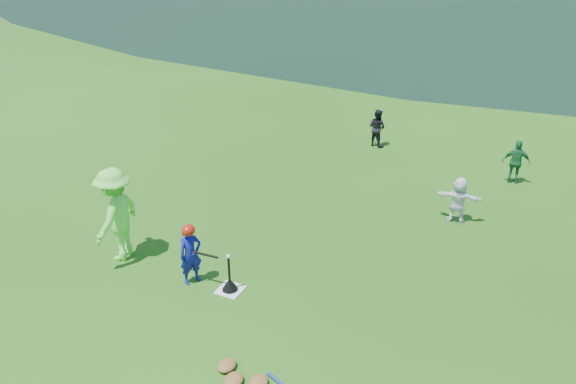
# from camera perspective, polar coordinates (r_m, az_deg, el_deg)

# --- Properties ---
(ground) EXTENTS (120.00, 120.00, 0.00)m
(ground) POSITION_cam_1_polar(r_m,az_deg,el_deg) (10.55, -5.89, -9.89)
(ground) COLOR #1E4F12
(ground) RESTS_ON ground
(home_plate) EXTENTS (0.45, 0.45, 0.02)m
(home_plate) POSITION_cam_1_polar(r_m,az_deg,el_deg) (10.54, -5.89, -9.84)
(home_plate) COLOR silver
(home_plate) RESTS_ON ground
(baseball) EXTENTS (0.08, 0.08, 0.08)m
(baseball) POSITION_cam_1_polar(r_m,az_deg,el_deg) (10.13, -6.08, -6.52)
(baseball) COLOR white
(baseball) RESTS_ON batting_tee
(batter_child) EXTENTS (0.47, 0.52, 1.19)m
(batter_child) POSITION_cam_1_polar(r_m,az_deg,el_deg) (10.54, -9.87, -6.28)
(batter_child) COLOR navy
(batter_child) RESTS_ON ground
(adult_coach) EXTENTS (0.87, 1.33, 1.93)m
(adult_coach) POSITION_cam_1_polar(r_m,az_deg,el_deg) (11.44, -17.04, -2.20)
(adult_coach) COLOR #6FF347
(adult_coach) RESTS_ON ground
(fielder_b) EXTENTS (0.65, 0.57, 1.12)m
(fielder_b) POSITION_cam_1_polar(r_m,az_deg,el_deg) (16.86, 9.02, 6.47)
(fielder_b) COLOR black
(fielder_b) RESTS_ON ground
(fielder_c) EXTENTS (0.71, 0.38, 1.15)m
(fielder_c) POSITION_cam_1_polar(r_m,az_deg,el_deg) (15.38, 22.17, 2.84)
(fielder_c) COLOR #1E6434
(fielder_c) RESTS_ON ground
(fielder_d) EXTENTS (1.02, 0.40, 1.07)m
(fielder_d) POSITION_cam_1_polar(r_m,az_deg,el_deg) (12.99, 16.93, -0.77)
(fielder_d) COLOR white
(fielder_d) RESTS_ON ground
(batting_tee) EXTENTS (0.30, 0.30, 0.68)m
(batting_tee) POSITION_cam_1_polar(r_m,az_deg,el_deg) (10.47, -5.92, -9.32)
(batting_tee) COLOR black
(batting_tee) RESTS_ON home_plate
(batter_gear) EXTENTS (0.73, 0.26, 0.55)m
(batter_gear) POSITION_cam_1_polar(r_m,az_deg,el_deg) (10.28, -9.97, -4.05)
(batter_gear) COLOR #B0170B
(batter_gear) RESTS_ON ground
(equipment_pile) EXTENTS (1.80, 0.68, 0.19)m
(equipment_pile) POSITION_cam_1_polar(r_m,az_deg,el_deg) (8.69, -3.07, -18.77)
(equipment_pile) COLOR olive
(equipment_pile) RESTS_ON ground
(outfield_fence) EXTENTS (70.07, 0.08, 1.33)m
(outfield_fence) POSITION_cam_1_polar(r_m,az_deg,el_deg) (35.91, 18.40, 16.30)
(outfield_fence) COLOR gray
(outfield_fence) RESTS_ON ground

